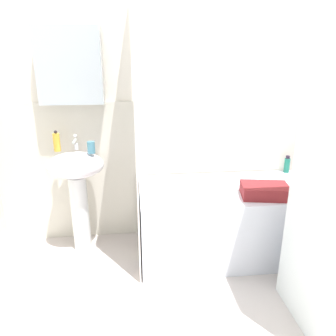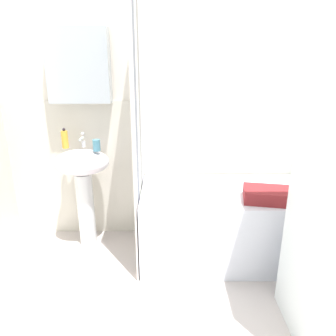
{
  "view_description": "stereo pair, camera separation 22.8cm",
  "coord_description": "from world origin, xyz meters",
  "px_view_note": "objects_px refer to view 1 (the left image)",
  "views": [
    {
      "loc": [
        -0.39,
        -1.37,
        1.52
      ],
      "look_at": [
        -0.16,
        0.77,
        0.78
      ],
      "focal_mm": 33.99,
      "sensor_mm": 36.0,
      "label": 1
    },
    {
      "loc": [
        -0.16,
        -1.38,
        1.52
      ],
      "look_at": [
        -0.16,
        0.77,
        0.78
      ],
      "focal_mm": 33.99,
      "sensor_mm": 36.0,
      "label": 2
    }
  ],
  "objects_px": {
    "towel_folded": "(265,191)",
    "shampoo_bottle": "(301,163)",
    "conditioner_bottle": "(287,165)",
    "sink": "(77,180)",
    "toothbrush_cup": "(91,147)",
    "soap_dispenser": "(57,142)",
    "bathtub": "(234,219)"
  },
  "relations": [
    {
      "from": "towel_folded",
      "to": "shampoo_bottle",
      "type": "bearing_deg",
      "value": 41.47
    },
    {
      "from": "shampoo_bottle",
      "to": "towel_folded",
      "type": "bearing_deg",
      "value": -138.53
    },
    {
      "from": "conditioner_bottle",
      "to": "towel_folded",
      "type": "relative_size",
      "value": 0.46
    },
    {
      "from": "sink",
      "to": "toothbrush_cup",
      "type": "height_order",
      "value": "toothbrush_cup"
    },
    {
      "from": "shampoo_bottle",
      "to": "towel_folded",
      "type": "distance_m",
      "value": 0.69
    },
    {
      "from": "soap_dispenser",
      "to": "shampoo_bottle",
      "type": "height_order",
      "value": "soap_dispenser"
    },
    {
      "from": "toothbrush_cup",
      "to": "bathtub",
      "type": "relative_size",
      "value": 0.06
    },
    {
      "from": "toothbrush_cup",
      "to": "towel_folded",
      "type": "distance_m",
      "value": 1.33
    },
    {
      "from": "sink",
      "to": "shampoo_bottle",
      "type": "bearing_deg",
      "value": 3.03
    },
    {
      "from": "bathtub",
      "to": "towel_folded",
      "type": "height_order",
      "value": "towel_folded"
    },
    {
      "from": "soap_dispenser",
      "to": "bathtub",
      "type": "relative_size",
      "value": 0.11
    },
    {
      "from": "conditioner_bottle",
      "to": "shampoo_bottle",
      "type": "bearing_deg",
      "value": -18.84
    },
    {
      "from": "toothbrush_cup",
      "to": "towel_folded",
      "type": "height_order",
      "value": "toothbrush_cup"
    },
    {
      "from": "towel_folded",
      "to": "bathtub",
      "type": "bearing_deg",
      "value": 127.51
    },
    {
      "from": "sink",
      "to": "shampoo_bottle",
      "type": "distance_m",
      "value": 1.91
    },
    {
      "from": "shampoo_bottle",
      "to": "conditioner_bottle",
      "type": "bearing_deg",
      "value": 161.16
    },
    {
      "from": "toothbrush_cup",
      "to": "sink",
      "type": "bearing_deg",
      "value": 171.21
    },
    {
      "from": "soap_dispenser",
      "to": "bathtub",
      "type": "height_order",
      "value": "soap_dispenser"
    },
    {
      "from": "sink",
      "to": "towel_folded",
      "type": "distance_m",
      "value": 1.44
    },
    {
      "from": "bathtub",
      "to": "soap_dispenser",
      "type": "bearing_deg",
      "value": 170.76
    },
    {
      "from": "soap_dispenser",
      "to": "conditioner_bottle",
      "type": "height_order",
      "value": "soap_dispenser"
    },
    {
      "from": "shampoo_bottle",
      "to": "conditioner_bottle",
      "type": "distance_m",
      "value": 0.12
    },
    {
      "from": "bathtub",
      "to": "conditioner_bottle",
      "type": "relative_size",
      "value": 9.98
    },
    {
      "from": "conditioner_bottle",
      "to": "towel_folded",
      "type": "height_order",
      "value": "conditioner_bottle"
    },
    {
      "from": "sink",
      "to": "soap_dispenser",
      "type": "xyz_separation_m",
      "value": [
        -0.14,
        0.07,
        0.3
      ]
    },
    {
      "from": "bathtub",
      "to": "sink",
      "type": "bearing_deg",
      "value": 172.76
    },
    {
      "from": "sink",
      "to": "towel_folded",
      "type": "bearing_deg",
      "value": -14.14
    },
    {
      "from": "bathtub",
      "to": "conditioner_bottle",
      "type": "distance_m",
      "value": 0.72
    },
    {
      "from": "soap_dispenser",
      "to": "towel_folded",
      "type": "height_order",
      "value": "soap_dispenser"
    },
    {
      "from": "soap_dispenser",
      "to": "toothbrush_cup",
      "type": "distance_m",
      "value": 0.29
    },
    {
      "from": "toothbrush_cup",
      "to": "conditioner_bottle",
      "type": "relative_size",
      "value": 0.59
    },
    {
      "from": "towel_folded",
      "to": "toothbrush_cup",
      "type": "bearing_deg",
      "value": 165.31
    }
  ]
}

